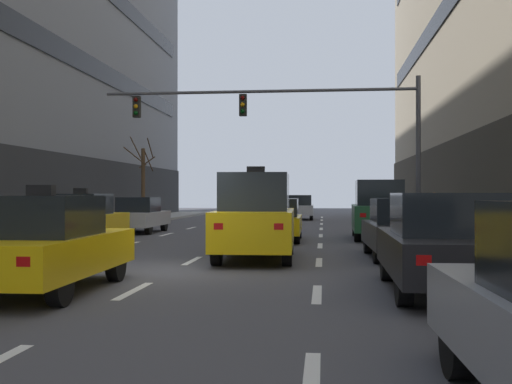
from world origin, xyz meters
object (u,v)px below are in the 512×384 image
Objects in this scene: car_driving_1 at (299,207)px; traffic_signal_0 at (299,120)px; taxi_driving_0 at (256,217)px; car_parked_1 at (444,244)px; car_driving_6 at (140,215)px; taxi_driving_2 at (45,245)px; pedestrian_0 at (434,209)px; car_parked_3 at (379,210)px; car_driving_5 at (249,208)px; taxi_driving_3 at (277,220)px; car_parked_2 at (402,229)px; taxi_driving_4 at (82,219)px; street_tree_0 at (143,180)px.

traffic_signal_0 is at bearing -87.91° from car_driving_1.
taxi_driving_0 is 6.43m from car_parked_1.
traffic_signal_0 reaches higher than car_driving_6.
taxi_driving_2 is 0.38× the size of traffic_signal_0.
taxi_driving_2 is at bearing -119.87° from pedestrian_0.
car_parked_3 reaches higher than taxi_driving_2.
car_driving_5 is 0.91× the size of car_parked_3.
traffic_signal_0 is (3.97, -17.09, 3.79)m from car_driving_5.
taxi_driving_3 is at bearing -122.99° from traffic_signal_0.
car_parked_1 is at bearing -71.97° from taxi_driving_3.
pedestrian_0 is at bearing 75.72° from car_parked_2.
car_parked_3 is 2.82× the size of pedestrian_0.
car_driving_6 is at bearing 87.67° from taxi_driving_4.
traffic_signal_0 is (-3.04, -0.28, 3.45)m from car_parked_3.
taxi_driving_3 is 4.05m from car_parked_3.
street_tree_0 is (-13.13, 26.19, 1.71)m from car_parked_1.
car_driving_6 is at bearing 157.04° from traffic_signal_0.
taxi_driving_2 is at bearing -106.39° from traffic_signal_0.
taxi_driving_2 reaches higher than car_parked_1.
taxi_driving_4 is at bearing 144.90° from taxi_driving_0.
car_parked_3 reaches higher than car_driving_6.
car_driving_5 is 24.99m from car_parked_2.
taxi_driving_3 is at bearing 89.22° from taxi_driving_0.
car_driving_5 is 0.98× the size of car_parked_2.
taxi_driving_0 is at bearing -116.14° from car_parked_3.
car_driving_1 is at bearing 92.09° from traffic_signal_0.
pedestrian_0 is (2.59, 2.99, -0.02)m from car_parked_3.
car_driving_1 is 21.90m from taxi_driving_4.
car_driving_6 is at bearing 135.76° from car_parked_2.
traffic_signal_0 is at bearing -149.80° from pedestrian_0.
car_driving_6 is 0.97× the size of car_parked_2.
taxi_driving_3 is (3.20, 12.24, -0.07)m from taxi_driving_2.
traffic_signal_0 reaches higher than pedestrian_0.
street_tree_0 reaches higher than car_parked_3.
car_parked_1 is (3.77, -11.59, 0.10)m from taxi_driving_3.
taxi_driving_3 is at bearing -57.33° from street_tree_0.
pedestrian_0 is at bearing 25.55° from taxi_driving_4.
taxi_driving_3 reaches higher than car_parked_2.
car_parked_2 is at bearing 42.88° from taxi_driving_2.
car_driving_1 reaches higher than car_parked_2.
car_driving_1 is 0.86× the size of street_tree_0.
taxi_driving_2 is at bearing -137.12° from car_parked_2.
taxi_driving_0 is 8.37m from traffic_signal_0.
car_parked_3 reaches higher than taxi_driving_4.
taxi_driving_2 is 0.98× the size of car_parked_1.
taxi_driving_0 is 0.93× the size of street_tree_0.
car_driving_5 is at bearing 103.21° from car_parked_1.
car_driving_1 is 30.83m from car_parked_1.
traffic_signal_0 is (0.82, 7.58, 3.44)m from taxi_driving_0.
car_parked_2 is (3.86, 0.69, -0.33)m from taxi_driving_0.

